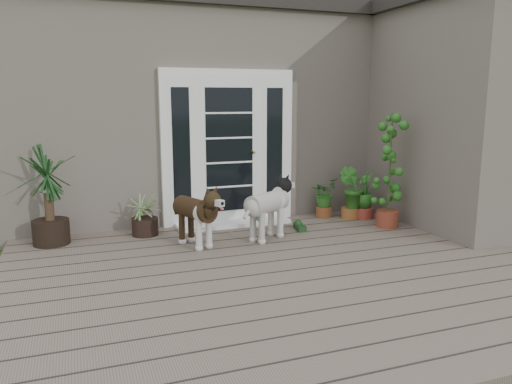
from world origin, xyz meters
name	(u,v)px	position (x,y,z in m)	size (l,w,h in m)	color
deck	(309,273)	(0.00, 0.40, 0.06)	(6.20, 4.60, 0.12)	#6B5B4C
house_main	(205,117)	(0.00, 4.65, 1.55)	(7.40, 4.00, 3.10)	#665E54
roof_main	(204,20)	(0.00, 4.65, 3.20)	(7.60, 4.20, 0.20)	#2D2826
house_wing	(463,122)	(2.90, 1.50, 1.55)	(1.60, 2.40, 3.10)	#665E54
door_unit	(229,147)	(-0.20, 2.60, 1.19)	(1.90, 0.14, 2.15)	white
door_step	(233,223)	(-0.20, 2.40, 0.14)	(1.60, 0.40, 0.05)	white
brindle_dog	(195,219)	(-0.94, 1.59, 0.45)	(0.34, 0.80, 0.67)	#392615
white_dog	(267,213)	(-0.02, 1.56, 0.46)	(0.35, 0.83, 0.69)	white
spider_plant	(144,213)	(-1.44, 2.29, 0.42)	(0.56, 0.56, 0.60)	#7FA163
yucca	(48,196)	(-2.57, 2.27, 0.72)	(0.82, 0.82, 1.19)	black
herb_a	(324,201)	(1.23, 2.40, 0.37)	(0.39, 0.39, 0.49)	#1C6423
herb_b	(351,200)	(1.54, 2.17, 0.39)	(0.37, 0.37, 0.55)	#26631C
herb_c	(364,200)	(1.74, 2.13, 0.39)	(0.35, 0.35, 0.54)	#205D1A
sapling	(390,169)	(1.77, 1.58, 0.93)	(0.47, 0.47, 1.61)	#285F1B
clog_left	(258,220)	(0.17, 2.40, 0.16)	(0.12, 0.26, 0.08)	#14331B
clog_right	(300,226)	(0.56, 1.83, 0.17)	(0.15, 0.32, 0.10)	#163716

